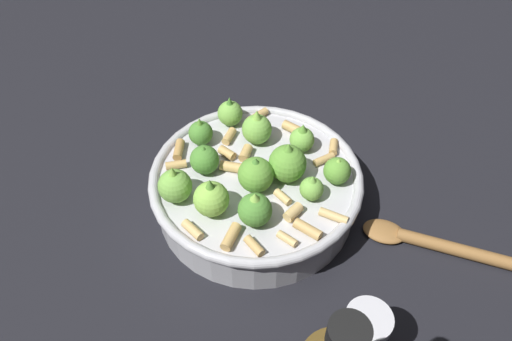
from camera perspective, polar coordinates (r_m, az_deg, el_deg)
ground_plane at (r=0.65m, az=-0.00°, el=-3.91°), size 2.40×2.40×0.00m
cooking_pan at (r=0.62m, az=-0.11°, el=-1.63°), size 0.26×0.26×0.11m
pepper_shaker at (r=0.51m, az=12.31°, el=-18.32°), size 0.04×0.04×0.08m
wooden_spoon at (r=0.64m, az=20.63°, el=-8.16°), size 0.09×0.21×0.02m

